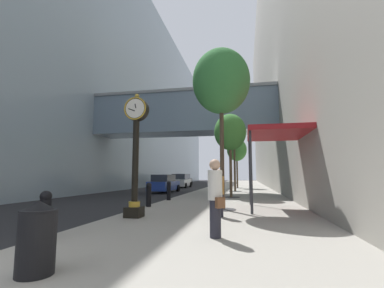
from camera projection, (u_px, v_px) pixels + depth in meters
name	position (u px, v px, depth m)	size (l,w,h in m)	color
ground_plane	(204.00, 189.00, 29.15)	(110.00, 110.00, 0.00)	#262628
sidewalk_right	(237.00, 188.00, 31.37)	(7.12, 80.00, 0.14)	#9E998E
building_block_left	(115.00, 89.00, 35.97)	(24.55, 80.00, 26.45)	#93A8B7
building_block_right	(304.00, 54.00, 31.61)	(9.00, 80.00, 31.78)	gray
street_clock	(136.00, 148.00, 9.31)	(0.84, 0.55, 4.32)	black
bollard_nearest	(45.00, 214.00, 5.88)	(0.25, 0.25, 1.08)	black
bollard_third	(149.00, 194.00, 12.14)	(0.25, 0.25, 1.08)	black
bollard_fourth	(169.00, 190.00, 15.26)	(0.25, 0.25, 1.08)	black
street_tree_near	(221.00, 82.00, 11.65)	(2.50, 2.50, 6.94)	#333335
street_tree_mid_near	(230.00, 133.00, 17.59)	(2.09, 2.09, 5.45)	#333335
street_tree_mid_far	(234.00, 132.00, 23.80)	(2.13, 2.13, 6.56)	#333335
street_tree_far	(237.00, 150.00, 29.77)	(2.19, 2.19, 5.50)	#333335
trash_bin	(37.00, 236.00, 3.87)	(0.53, 0.53, 1.05)	black
pedestrian_walking	(215.00, 195.00, 6.19)	(0.49, 0.52, 1.80)	#23232D
pedestrian_by_clock	(219.00, 192.00, 9.20)	(0.41, 0.41, 1.62)	#23232D
storefront_awning	(275.00, 135.00, 11.46)	(2.40, 3.60, 3.30)	maroon
car_white_near	(181.00, 181.00, 33.37)	(2.11, 4.41, 1.70)	silver
car_black_mid	(184.00, 180.00, 40.55)	(2.05, 4.33, 1.74)	black
car_blue_far	(164.00, 184.00, 24.14)	(2.06, 4.39, 1.61)	navy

